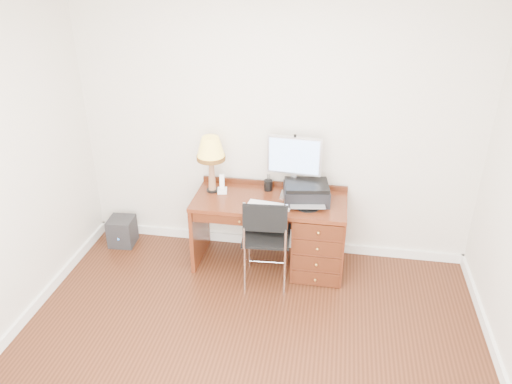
% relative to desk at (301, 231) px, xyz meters
% --- Properties ---
extents(ground, '(4.00, 4.00, 0.00)m').
position_rel_desk_xyz_m(ground, '(-0.32, -1.40, -0.41)').
color(ground, '#34170B').
rests_on(ground, ground).
extents(room_shell, '(4.00, 4.00, 4.00)m').
position_rel_desk_xyz_m(room_shell, '(-0.32, -0.77, -0.36)').
color(room_shell, silver).
rests_on(room_shell, ground).
extents(desk, '(1.50, 0.67, 0.75)m').
position_rel_desk_xyz_m(desk, '(0.00, 0.00, 0.00)').
color(desk, '#5A2513').
rests_on(desk, ground).
extents(monitor, '(0.53, 0.19, 0.61)m').
position_rel_desk_xyz_m(monitor, '(-0.11, 0.14, 0.72)').
color(monitor, silver).
rests_on(monitor, desk).
extents(keyboard, '(0.43, 0.17, 0.02)m').
position_rel_desk_xyz_m(keyboard, '(-0.31, -0.14, 0.35)').
color(keyboard, white).
rests_on(keyboard, desk).
extents(mouse_pad, '(0.22, 0.22, 0.04)m').
position_rel_desk_xyz_m(mouse_pad, '(0.06, -0.11, 0.35)').
color(mouse_pad, black).
rests_on(mouse_pad, desk).
extents(printer, '(0.48, 0.40, 0.19)m').
position_rel_desk_xyz_m(printer, '(0.03, 0.02, 0.43)').
color(printer, black).
rests_on(printer, desk).
extents(leg_lamp, '(0.28, 0.28, 0.58)m').
position_rel_desk_xyz_m(leg_lamp, '(-0.92, 0.08, 0.76)').
color(leg_lamp, black).
rests_on(leg_lamp, desk).
extents(phone, '(0.11, 0.11, 0.20)m').
position_rel_desk_xyz_m(phone, '(-0.82, 0.06, 0.40)').
color(phone, white).
rests_on(phone, desk).
extents(pen_cup, '(0.09, 0.09, 0.11)m').
position_rel_desk_xyz_m(pen_cup, '(-0.37, 0.19, 0.39)').
color(pen_cup, black).
rests_on(pen_cup, desk).
extents(chair, '(0.47, 0.48, 0.94)m').
position_rel_desk_xyz_m(chair, '(-0.31, -0.35, 0.16)').
color(chair, black).
rests_on(chair, ground).
extents(equipment_box, '(0.28, 0.28, 0.31)m').
position_rel_desk_xyz_m(equipment_box, '(-1.97, 0.10, -0.26)').
color(equipment_box, black).
rests_on(equipment_box, ground).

